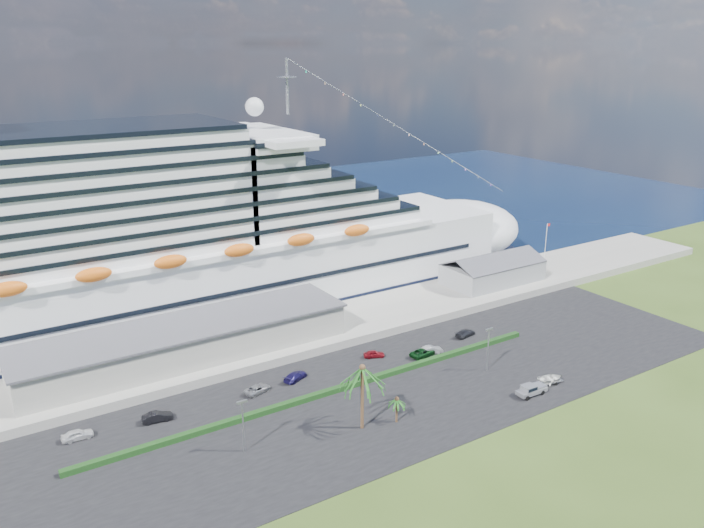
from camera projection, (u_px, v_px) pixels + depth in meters
ground at (429, 421)px, 108.32m from camera, size 420.00×420.00×0.00m
asphalt_lot at (388, 393)px, 117.10m from camera, size 140.00×38.00×0.12m
wharf at (305, 331)px, 140.02m from camera, size 240.00×20.00×1.80m
water at (163, 236)px, 212.22m from camera, size 420.00×160.00×0.02m
cruise_ship at (157, 246)px, 143.22m from camera, size 191.00×38.00×54.00m
terminal_building at (186, 340)px, 125.83m from camera, size 61.00×15.00×6.30m
port_shed at (493, 271)px, 165.83m from camera, size 24.00×12.31×7.37m
flagpole at (546, 245)px, 173.97m from camera, size 1.08×0.16×12.00m
hedge at (333, 390)px, 116.80m from camera, size 88.00×1.10×0.90m
lamp_post_left at (243, 420)px, 98.60m from camera, size 1.60×0.35×8.27m
lamp_post_right at (488, 344)px, 123.42m from camera, size 1.60×0.35×8.27m
palm_tall at (362, 375)px, 103.53m from camera, size 8.82×8.82×11.13m
palm_short at (397, 402)px, 106.87m from camera, size 3.53×3.53×4.56m
parked_car_0 at (77, 435)px, 103.01m from camera, size 4.66×2.00×1.57m
parked_car_1 at (157, 417)px, 107.92m from camera, size 4.98×2.40×1.57m
parked_car_2 at (257, 389)px, 116.81m from camera, size 5.29×3.47×1.35m
parked_car_3 at (295, 376)px, 121.25m from camera, size 5.44×3.91×1.46m
parked_car_4 at (374, 354)px, 130.02m from camera, size 4.31×3.07×1.36m
parked_car_5 at (431, 350)px, 131.60m from camera, size 4.80×2.72×1.50m
parked_car_6 at (423, 352)px, 130.48m from camera, size 5.83×3.35×1.53m
parked_car_7 at (465, 333)px, 139.29m from camera, size 5.16×2.81×1.42m
pickup_truck at (531, 389)px, 115.86m from camera, size 5.69×2.28×1.99m
boat_trailer at (551, 378)px, 119.67m from camera, size 5.79×4.25×1.61m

